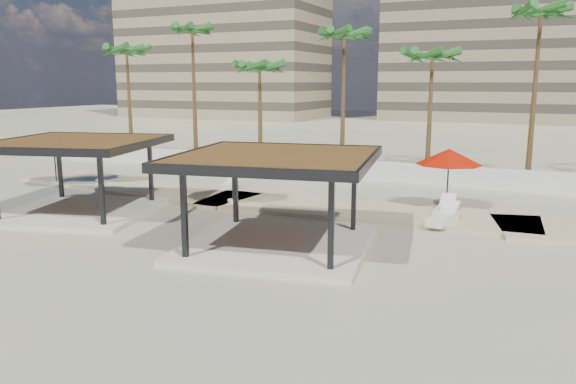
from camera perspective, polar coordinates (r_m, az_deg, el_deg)
name	(u,v)px	position (r m, az deg, el deg)	size (l,w,h in m)	color
ground	(251,246)	(21.37, -3.74, -5.45)	(200.00, 200.00, 0.00)	tan
promenade	(363,208)	(27.49, 7.59, -1.64)	(44.45, 7.97, 0.24)	#C6B284
boundary_wall	(372,170)	(35.80, 8.51, 2.19)	(56.00, 0.30, 1.20)	silver
building_west	(223,27)	(100.81, -6.63, 16.29)	(34.00, 16.00, 32.40)	#937F60
building_mid	(514,28)	(96.52, 21.95, 15.22)	(38.00, 16.00, 30.40)	#847259
pavilion_central	(276,192)	(20.65, -1.20, 0.02)	(8.08, 8.08, 3.54)	beige
pavilion_west	(78,170)	(27.87, -20.57, 2.15)	(8.40, 8.40, 3.49)	beige
umbrella_a	(53,142)	(35.35, -22.73, 4.67)	(3.25, 3.25, 2.87)	beige
umbrella_b	(232,153)	(27.80, -5.70, 4.01)	(3.54, 3.54, 2.90)	beige
umbrella_c	(449,157)	(27.72, 16.04, 3.45)	(3.52, 3.52, 2.81)	beige
umbrella_f	(97,140)	(35.28, -18.84, 4.99)	(4.12, 4.12, 2.91)	beige
lounger_a	(231,184)	(32.16, -5.84, 0.80)	(1.06, 2.02, 0.73)	white
lounger_b	(445,210)	(26.43, 15.63, -1.78)	(0.74, 2.13, 0.80)	white
lounger_c	(443,218)	(24.79, 15.46, -2.60)	(1.13, 2.26, 0.82)	white
palm_a	(127,55)	(47.64, -16.06, 13.26)	(3.00, 3.00, 9.38)	brown
palm_b	(192,35)	(44.42, -9.70, 15.41)	(3.00, 3.00, 10.78)	brown
palm_c	(260,71)	(40.70, -2.90, 12.19)	(3.00, 3.00, 7.94)	brown
palm_d	(344,40)	(39.15, 5.73, 15.10)	(3.00, 3.00, 10.04)	brown
palm_e	(432,60)	(37.05, 14.46, 12.85)	(3.00, 3.00, 8.54)	brown
palm_f	(541,19)	(36.77, 24.28, 15.70)	(3.00, 3.00, 10.89)	brown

